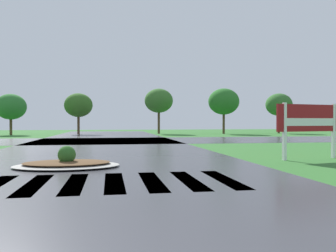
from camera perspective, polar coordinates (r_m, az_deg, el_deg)
The scene contains 6 objects.
asphalt_roadway at distance 13.16m, azimuth -10.91°, elevation -5.55°, with size 10.54×80.00×0.01m, color #35353A.
asphalt_cross_road at distance 27.00m, azimuth -10.14°, elevation -2.34°, with size 90.00×9.48×0.01m, color #35353A.
crosswalk_stripes at distance 8.55m, azimuth -11.73°, elevation -8.95°, with size 6.75×2.94×0.01m.
estate_billboard at distance 14.56m, azimuth 21.91°, elevation 0.79°, with size 3.02×0.73×2.14m.
median_island at distance 11.58m, azimuth -16.02°, elevation -5.81°, with size 3.29×2.20×0.68m.
background_treeline at distance 40.75m, azimuth -6.53°, elevation 3.75°, with size 42.05×5.12×5.36m.
Camera 1 is at (0.34, -3.08, 1.44)m, focal length 37.75 mm.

